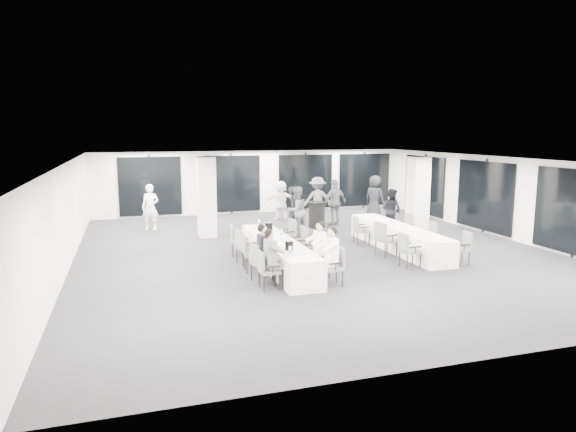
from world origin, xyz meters
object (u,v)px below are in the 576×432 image
object	(u,v)px
ice_bucket_far	(269,227)
chair_main_right_far	(288,233)
chair_main_right_near	(335,264)
chair_side_left_mid	(384,237)
chair_main_right_fourth	(300,241)
standing_guest_h	(391,207)
cocktail_table	(317,215)
chair_side_right_near	(462,246)
banquet_table_side	(398,238)
standing_guest_c	(318,197)
chair_side_right_mid	(429,234)
chair_side_left_near	(408,248)
chair_side_right_far	(405,226)
standing_guest_d	(335,199)
chair_main_right_second	(323,258)
standing_guest_b	(297,207)
chair_main_right_mid	(310,249)
standing_guest_e	(375,195)
standing_guest_f	(281,198)
chair_main_left_mid	(250,251)
chair_main_left_fourth	(244,245)
banquet_table_main	(278,253)
standing_guest_a	(294,206)
ice_bucket_near	(289,246)
standing_guest_g	(150,204)
chair_main_left_near	(266,268)
chair_main_left_second	(259,260)
chair_side_left_far	(359,228)

from	to	relation	value
ice_bucket_far	chair_main_right_far	bearing A→B (deg)	32.34
chair_main_right_near	chair_side_left_mid	bearing A→B (deg)	-47.17
chair_main_right_fourth	standing_guest_h	world-z (taller)	standing_guest_h
cocktail_table	chair_side_right_near	size ratio (longest dim) A/B	1.09
banquet_table_side	standing_guest_c	bearing A→B (deg)	96.95
banquet_table_side	chair_side_right_mid	bearing A→B (deg)	-27.17
chair_side_right_near	chair_side_right_mid	xyz separation A→B (m)	(0.00, 1.67, -0.00)
chair_side_left_mid	chair_side_left_near	bearing A→B (deg)	-11.10
chair_side_right_far	standing_guest_d	bearing A→B (deg)	22.21
chair_main_right_second	chair_main_right_far	bearing A→B (deg)	3.89
chair_side_right_mid	standing_guest_b	bearing A→B (deg)	41.66
chair_main_right_mid	standing_guest_e	world-z (taller)	standing_guest_e
chair_side_left_mid	standing_guest_f	xyz separation A→B (m)	(-1.05, 7.16, 0.33)
chair_main_left_mid	standing_guest_e	xyz separation A→B (m)	(6.86, 6.46, 0.48)
chair_main_left_fourth	chair_side_right_far	bearing A→B (deg)	91.32
banquet_table_main	chair_main_right_second	distance (m)	1.51
chair_side_right_mid	standing_guest_d	world-z (taller)	standing_guest_d
standing_guest_a	standing_guest_b	world-z (taller)	standing_guest_b
chair_main_left_fourth	standing_guest_d	xyz separation A→B (m)	(4.71, 4.81, 0.48)
cocktail_table	ice_bucket_near	xyz separation A→B (m)	(-3.12, -6.39, 0.36)
chair_side_right_far	standing_guest_f	bearing A→B (deg)	30.93
standing_guest_g	standing_guest_h	bearing A→B (deg)	0.94
chair_main_right_second	standing_guest_h	xyz separation A→B (m)	(4.55, 4.83, 0.41)
standing_guest_c	standing_guest_h	bearing A→B (deg)	137.51
banquet_table_main	chair_side_left_mid	distance (m)	3.33
chair_side_right_far	standing_guest_b	distance (m)	3.83
chair_main_left_fourth	chair_side_right_near	xyz separation A→B (m)	(5.82, -1.77, -0.03)
chair_main_left_near	chair_side_right_mid	bearing A→B (deg)	109.95
banquet_table_side	chair_side_left_mid	bearing A→B (deg)	-141.70
chair_main_left_second	ice_bucket_near	world-z (taller)	ice_bucket_near
standing_guest_g	banquet_table_main	bearing A→B (deg)	-44.60
chair_main_right_fourth	standing_guest_c	distance (m)	6.32
banquet_table_main	ice_bucket_far	distance (m)	1.38
chair_main_right_near	chair_main_right_second	bearing A→B (deg)	1.06
chair_side_left_far	standing_guest_h	bearing A→B (deg)	134.82
chair_main_right_far	standing_guest_f	world-z (taller)	standing_guest_f
chair_main_left_fourth	standing_guest_h	bearing A→B (deg)	104.20
cocktail_table	banquet_table_main	bearing A→B (deg)	-120.55
standing_guest_b	ice_bucket_near	bearing A→B (deg)	48.31
ice_bucket_far	chair_main_left_fourth	bearing A→B (deg)	-141.66
standing_guest_b	chair_main_left_near	bearing A→B (deg)	44.01
chair_main_left_second	chair_main_left_mid	bearing A→B (deg)	167.33
chair_main_right_mid	standing_guest_e	size ratio (longest dim) A/B	0.42
chair_main_right_near	chair_main_left_mid	bearing A→B (deg)	43.61
standing_guest_a	standing_guest_d	world-z (taller)	standing_guest_d
chair_main_right_near	chair_side_right_mid	size ratio (longest dim) A/B	1.02
chair_side_right_near	standing_guest_a	distance (m)	6.54
ice_bucket_near	chair_main_left_fourth	bearing A→B (deg)	112.98
standing_guest_b	standing_guest_a	bearing A→B (deg)	-116.85
standing_guest_h	standing_guest_e	bearing A→B (deg)	-37.72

